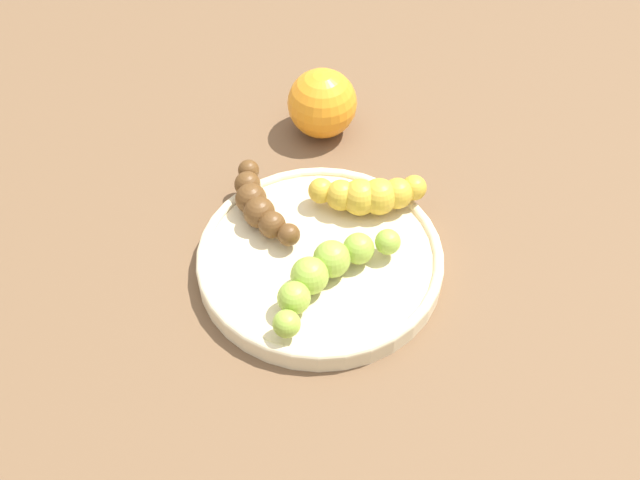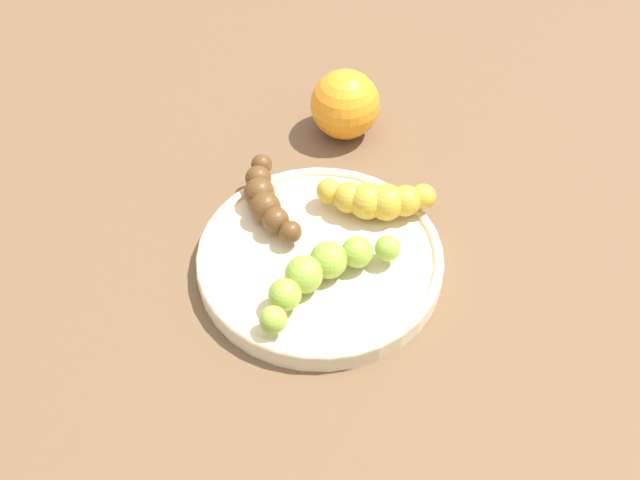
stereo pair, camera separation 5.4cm
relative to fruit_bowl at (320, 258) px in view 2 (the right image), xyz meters
The scene contains 6 objects.
ground_plane 0.01m from the fruit_bowl, ahead, with size 2.40×2.40×0.00m, color brown.
fruit_bowl is the anchor object (origin of this frame).
banana_green 0.04m from the fruit_bowl, behind, with size 0.11×0.11×0.03m.
banana_spotted 0.08m from the fruit_bowl, 38.31° to the right, with size 0.04×0.11×0.04m.
banana_overripe 0.08m from the fruit_bowl, 51.09° to the left, with size 0.11×0.07×0.03m.
orange_fruit 0.20m from the fruit_bowl, ahead, with size 0.08×0.08×0.08m, color orange.
Camera 2 is at (-0.42, -0.06, 0.53)m, focal length 40.29 mm.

